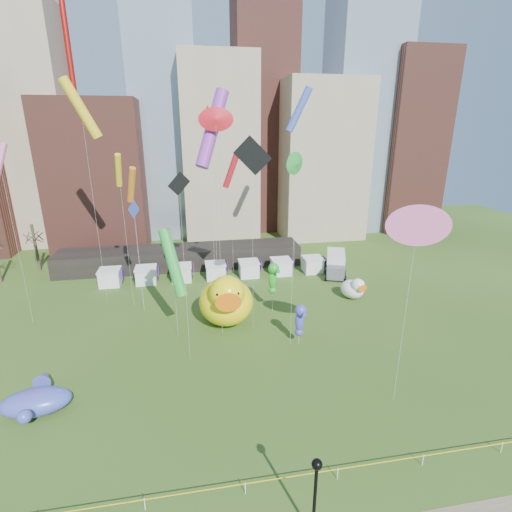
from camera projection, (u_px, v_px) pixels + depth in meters
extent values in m
plane|color=#2F4A17|center=(245.00, 494.00, 23.80)|extent=(160.00, 160.00, 0.00)
cube|color=gray|center=(30.00, 129.00, 69.88)|extent=(14.00, 12.00, 42.00)
cube|color=brown|center=(99.00, 177.00, 68.85)|extent=(16.00, 14.00, 26.00)
cube|color=#8C9EB2|center=(163.00, 93.00, 73.66)|extent=(12.00, 12.00, 55.00)
cube|color=gray|center=(219.00, 151.00, 74.96)|extent=(14.00, 14.00, 34.00)
cube|color=brown|center=(264.00, 60.00, 76.77)|extent=(12.00, 12.00, 68.00)
cube|color=gray|center=(320.00, 161.00, 77.07)|extent=(16.00, 14.00, 30.00)
cube|color=#8C9EB2|center=(362.00, 114.00, 79.58)|extent=(14.00, 12.00, 48.00)
cube|color=brown|center=(408.00, 144.00, 81.31)|extent=(12.00, 12.00, 36.00)
cylinder|color=red|center=(65.00, 28.00, 67.63)|extent=(1.00, 1.00, 76.00)
cylinder|color=red|center=(345.00, 39.00, 76.29)|extent=(1.00, 1.00, 76.00)
cube|color=black|center=(182.00, 257.00, 61.79)|extent=(38.00, 6.00, 3.20)
cube|color=white|center=(110.00, 278.00, 54.69)|extent=(2.80, 2.80, 2.20)
cube|color=red|center=(123.00, 274.00, 54.82)|extent=(0.08, 1.40, 1.60)
cube|color=white|center=(146.00, 276.00, 55.52)|extent=(2.80, 2.80, 2.20)
cube|color=red|center=(159.00, 272.00, 55.66)|extent=(0.08, 1.40, 1.60)
cube|color=white|center=(182.00, 273.00, 56.35)|extent=(2.80, 2.80, 2.20)
cube|color=red|center=(194.00, 269.00, 56.49)|extent=(0.08, 1.40, 1.60)
cube|color=white|center=(216.00, 271.00, 57.18)|extent=(2.80, 2.80, 2.20)
cube|color=red|center=(228.00, 267.00, 57.32)|extent=(0.08, 1.40, 1.60)
cube|color=white|center=(249.00, 269.00, 58.02)|extent=(2.80, 2.80, 2.20)
cube|color=red|center=(261.00, 265.00, 58.16)|extent=(0.08, 1.40, 1.60)
cube|color=white|center=(281.00, 267.00, 58.85)|extent=(2.80, 2.80, 2.20)
cube|color=red|center=(293.00, 263.00, 58.99)|extent=(0.08, 1.40, 1.60)
cube|color=white|center=(312.00, 265.00, 59.68)|extent=(2.80, 2.80, 2.20)
cube|color=red|center=(324.00, 261.00, 59.82)|extent=(0.08, 1.40, 1.60)
cylinder|color=#382B21|center=(36.00, 248.00, 59.30)|extent=(0.44, 0.44, 7.50)
cylinder|color=white|center=(145.00, 504.00, 22.66)|extent=(0.06, 0.06, 0.90)
cylinder|color=white|center=(245.00, 488.00, 23.66)|extent=(0.06, 0.06, 0.90)
cylinder|color=white|center=(338.00, 473.00, 24.66)|extent=(0.06, 0.06, 0.90)
cylinder|color=white|center=(423.00, 460.00, 25.66)|extent=(0.06, 0.06, 0.90)
cylinder|color=white|center=(502.00, 447.00, 26.66)|extent=(0.06, 0.06, 0.90)
cube|color=yellow|center=(245.00, 484.00, 23.55)|extent=(50.00, 0.02, 0.07)
ellipsoid|color=yellow|center=(226.00, 301.00, 43.98)|extent=(6.49, 7.52, 5.11)
ellipsoid|color=yellow|center=(225.00, 292.00, 46.68)|extent=(1.75, 1.39, 2.07)
sphere|color=yellow|center=(227.00, 293.00, 41.18)|extent=(4.00, 4.00, 3.84)
cone|color=orange|center=(228.00, 301.00, 39.69)|extent=(2.19, 1.82, 2.11)
sphere|color=white|center=(217.00, 293.00, 39.89)|extent=(0.69, 0.69, 0.69)
sphere|color=white|center=(238.00, 292.00, 40.16)|extent=(0.69, 0.69, 0.69)
sphere|color=black|center=(218.00, 295.00, 39.58)|extent=(0.35, 0.35, 0.35)
sphere|color=black|center=(238.00, 293.00, 39.85)|extent=(0.35, 0.35, 0.35)
ellipsoid|color=white|center=(352.00, 289.00, 50.72)|extent=(3.60, 3.96, 2.36)
ellipsoid|color=white|center=(346.00, 286.00, 51.87)|extent=(0.91, 0.78, 0.96)
sphere|color=white|center=(358.00, 285.00, 49.50)|extent=(2.16, 2.16, 1.78)
cone|color=orange|center=(362.00, 288.00, 48.87)|extent=(1.14, 1.01, 0.98)
sphere|color=white|center=(357.00, 286.00, 48.82)|extent=(0.32, 0.32, 0.32)
sphere|color=white|center=(364.00, 284.00, 49.20)|extent=(0.32, 0.32, 0.32)
sphere|color=black|center=(358.00, 286.00, 48.69)|extent=(0.16, 0.16, 0.16)
sphere|color=black|center=(364.00, 285.00, 49.07)|extent=(0.16, 0.16, 0.16)
cylinder|color=silver|center=(272.00, 295.00, 46.57)|extent=(0.03, 0.03, 4.28)
ellipsoid|color=green|center=(273.00, 279.00, 45.89)|extent=(1.25, 1.15, 2.59)
sphere|color=green|center=(273.00, 268.00, 45.30)|extent=(1.71, 1.71, 1.32)
cone|color=green|center=(274.00, 271.00, 44.77)|extent=(0.73, 0.94, 0.46)
sphere|color=green|center=(272.00, 290.00, 46.41)|extent=(0.92, 0.92, 0.92)
cylinder|color=silver|center=(299.00, 332.00, 39.72)|extent=(0.03, 0.03, 2.70)
ellipsoid|color=#463DB8|center=(300.00, 321.00, 39.29)|extent=(1.03, 0.89, 2.33)
sphere|color=#463DB8|center=(300.00, 310.00, 38.75)|extent=(1.37, 1.37, 1.19)
cone|color=#463DB8|center=(302.00, 313.00, 38.27)|extent=(0.54, 0.80, 0.42)
sphere|color=#463DB8|center=(299.00, 332.00, 39.77)|extent=(0.83, 0.83, 0.83)
ellipsoid|color=#55399B|center=(36.00, 402.00, 30.22)|extent=(5.50, 3.29, 2.03)
cone|color=#55399B|center=(44.00, 377.00, 32.72)|extent=(1.56, 1.74, 1.42)
sphere|color=#55399B|center=(24.00, 417.00, 27.55)|extent=(1.01, 1.01, 1.01)
cylinder|color=black|center=(314.00, 502.00, 20.57)|extent=(0.19, 0.19, 4.95)
sphere|color=black|center=(317.00, 464.00, 19.72)|extent=(0.58, 0.58, 0.58)
cone|color=black|center=(317.00, 460.00, 19.62)|extent=(0.21, 0.21, 0.26)
cube|color=silver|center=(336.00, 261.00, 59.64)|extent=(4.46, 6.15, 2.78)
cube|color=#595960|center=(336.00, 272.00, 56.50)|extent=(3.10, 2.78, 1.78)
cylinder|color=black|center=(326.00, 272.00, 58.41)|extent=(0.61, 1.04, 1.00)
cylinder|color=black|center=(345.00, 274.00, 57.93)|extent=(0.61, 1.04, 1.00)
cylinder|color=black|center=(326.00, 264.00, 61.93)|extent=(0.61, 1.04, 1.00)
cylinder|color=black|center=(344.00, 265.00, 61.45)|extent=(0.61, 1.04, 1.00)
cylinder|color=silver|center=(233.00, 236.00, 49.11)|extent=(0.02, 0.02, 16.51)
cylinder|color=red|center=(231.00, 170.00, 46.46)|extent=(2.35, 2.44, 4.47)
cylinder|color=silver|center=(404.00, 320.00, 29.43)|extent=(0.02, 0.02, 14.98)
cone|color=pink|center=(418.00, 225.00, 27.03)|extent=(2.97, 1.30, 3.00)
cylinder|color=silver|center=(253.00, 248.00, 40.26)|extent=(0.02, 0.02, 18.87)
cube|color=black|center=(253.00, 156.00, 37.24)|extent=(3.77, 0.57, 3.81)
cylinder|color=silver|center=(293.00, 261.00, 37.09)|extent=(0.02, 0.02, 18.44)
cone|color=green|center=(296.00, 163.00, 34.13)|extent=(1.56, 1.63, 2.01)
cylinder|color=silver|center=(95.00, 213.00, 45.94)|extent=(0.02, 0.02, 23.40)
cylinder|color=yellow|center=(81.00, 109.00, 42.19)|extent=(3.93, 1.35, 6.60)
cylinder|color=silver|center=(296.00, 200.00, 53.40)|extent=(0.02, 0.02, 23.59)
cylinder|color=blue|center=(299.00, 110.00, 49.61)|extent=(3.45, 1.45, 5.69)
cylinder|color=silver|center=(213.00, 230.00, 41.60)|extent=(0.02, 0.02, 21.87)
cube|color=orange|center=(209.00, 123.00, 38.09)|extent=(1.53, 3.02, 3.36)
cylinder|color=silver|center=(216.00, 237.00, 39.90)|extent=(0.02, 0.02, 21.34)
cylinder|color=purple|center=(212.00, 129.00, 36.48)|extent=(4.08, 3.86, 7.42)
cylinder|color=silver|center=(219.00, 236.00, 38.63)|extent=(0.02, 0.02, 22.16)
cone|color=red|center=(216.00, 119.00, 35.08)|extent=(2.17, 0.59, 2.16)
cylinder|color=silver|center=(18.00, 248.00, 41.66)|extent=(0.02, 0.02, 18.14)
cylinder|color=pink|center=(0.00, 162.00, 38.75)|extent=(1.79, 2.26, 3.86)
cylinder|color=silver|center=(185.00, 278.00, 34.74)|extent=(0.02, 0.02, 17.03)
cube|color=black|center=(179.00, 184.00, 32.01)|extent=(1.88, 0.72, 2.00)
cylinder|color=silver|center=(176.00, 301.00, 40.07)|extent=(0.02, 0.02, 8.50)
cylinder|color=green|center=(173.00, 263.00, 38.71)|extent=(3.00, 4.02, 6.77)
cylinder|color=silver|center=(127.00, 242.00, 45.76)|extent=(0.02, 0.02, 16.88)
cylinder|color=yellow|center=(119.00, 170.00, 43.06)|extent=(1.23, 2.36, 3.85)
cylinder|color=silver|center=(139.00, 264.00, 44.69)|extent=(0.02, 0.02, 12.81)
cube|color=blue|center=(134.00, 209.00, 42.64)|extent=(1.46, 1.64, 2.17)
cylinder|color=silver|center=(138.00, 251.00, 45.19)|extent=(0.02, 0.02, 15.38)
cylinder|color=orange|center=(132.00, 185.00, 42.72)|extent=(1.74, 2.49, 4.15)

